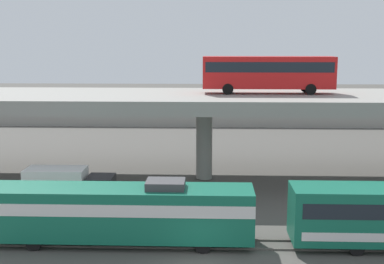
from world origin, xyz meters
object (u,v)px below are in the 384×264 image
(train_locomotive, at_px, (108,210))
(parked_car_0, at_px, (197,105))
(parked_car_3, at_px, (221,108))
(parked_car_4, at_px, (121,105))
(service_truck_west, at_px, (67,186))
(transit_bus_on_overpass, at_px, (268,71))
(parked_car_5, at_px, (160,106))
(parked_car_2, at_px, (102,103))

(train_locomotive, height_order, parked_car_0, train_locomotive)
(parked_car_3, height_order, parked_car_4, same)
(service_truck_west, bearing_deg, transit_bus_on_overpass, 30.03)
(transit_bus_on_overpass, xyz_separation_m, parked_car_4, (-19.99, 34.89, -7.53))
(train_locomotive, relative_size, transit_bus_on_overpass, 1.48)
(train_locomotive, relative_size, parked_car_5, 4.07)
(parked_car_3, bearing_deg, parked_car_4, -12.48)
(parked_car_3, bearing_deg, train_locomotive, 80.42)
(parked_car_3, xyz_separation_m, parked_car_5, (-9.90, 3.08, -0.00))
(parked_car_4, xyz_separation_m, parked_car_5, (6.46, -0.54, 0.00))
(parked_car_4, bearing_deg, train_locomotive, -80.91)
(transit_bus_on_overpass, height_order, parked_car_0, transit_bus_on_overpass)
(parked_car_0, xyz_separation_m, parked_car_5, (-5.97, -0.60, 0.00))
(service_truck_west, distance_m, parked_car_4, 44.51)
(train_locomotive, bearing_deg, service_truck_west, -57.43)
(parked_car_2, relative_size, parked_car_3, 0.88)
(parked_car_0, bearing_deg, train_locomotive, -94.61)
(parked_car_2, xyz_separation_m, parked_car_5, (10.00, -2.85, 0.00))
(service_truck_west, height_order, parked_car_0, parked_car_0)
(transit_bus_on_overpass, bearing_deg, parked_car_3, 96.63)
(parked_car_5, bearing_deg, parked_car_2, -15.92)
(parked_car_4, bearing_deg, parked_car_2, 146.90)
(train_locomotive, distance_m, parked_car_5, 51.09)
(transit_bus_on_overpass, relative_size, service_truck_west, 1.76)
(transit_bus_on_overpass, height_order, parked_car_5, transit_bus_on_overpass)
(parked_car_4, bearing_deg, service_truck_west, -85.33)
(transit_bus_on_overpass, distance_m, parked_car_5, 37.68)
(parked_car_5, bearing_deg, train_locomotive, 92.02)
(parked_car_0, height_order, parked_car_5, same)
(transit_bus_on_overpass, relative_size, parked_car_0, 2.66)
(train_locomotive, xyz_separation_m, parked_car_4, (-8.26, 51.60, 0.29))
(parked_car_5, bearing_deg, parked_car_4, -4.81)
(parked_car_2, relative_size, parked_car_5, 0.94)
(parked_car_3, distance_m, parked_car_5, 10.37)
(transit_bus_on_overpass, relative_size, parked_car_5, 2.75)
(parked_car_2, distance_m, parked_car_5, 10.40)
(parked_car_0, xyz_separation_m, parked_car_2, (-15.97, 2.25, -0.00))
(train_locomotive, distance_m, parked_car_2, 55.19)
(train_locomotive, relative_size, parked_car_4, 4.04)
(parked_car_5, bearing_deg, parked_car_0, -174.22)
(transit_bus_on_overpass, distance_m, parked_car_2, 44.66)
(service_truck_west, bearing_deg, parked_car_3, 72.64)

